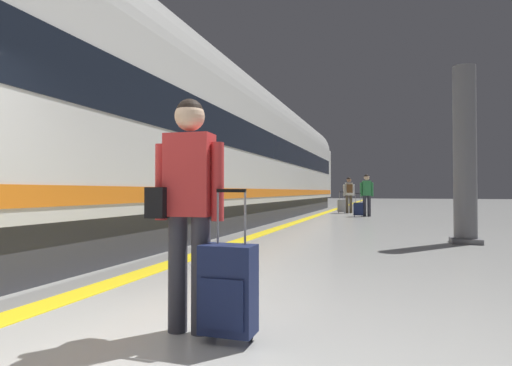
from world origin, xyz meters
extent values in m
plane|color=#B7B7B2|center=(0.00, 0.00, 0.00)|extent=(120.00, 120.00, 0.00)
cube|color=yellow|center=(-0.98, 10.00, 0.00)|extent=(0.36, 80.00, 0.01)
cube|color=slate|center=(-1.26, 10.00, 0.00)|extent=(0.52, 80.00, 0.01)
cube|color=#38383D|center=(-2.99, 9.07, 0.35)|extent=(2.67, 29.67, 0.70)
cube|color=silver|center=(-2.99, 9.07, 2.15)|extent=(2.90, 30.91, 2.90)
cylinder|color=silver|center=(-2.99, 9.07, 3.55)|extent=(2.84, 30.29, 2.84)
cube|color=black|center=(-2.99, 9.07, 2.50)|extent=(2.93, 29.05, 0.80)
cube|color=orange|center=(-2.99, 9.07, 1.00)|extent=(2.94, 30.29, 0.24)
cube|color=gray|center=(-4.45, 13.70, 1.90)|extent=(0.02, 0.90, 2.00)
cylinder|color=#383842|center=(0.71, 0.74, 0.43)|extent=(0.14, 0.14, 0.86)
cylinder|color=#383842|center=(0.52, 0.73, 0.43)|extent=(0.14, 0.14, 0.86)
cube|color=red|center=(0.61, 0.74, 1.17)|extent=(0.36, 0.23, 0.62)
cylinder|color=red|center=(0.84, 0.74, 1.12)|extent=(0.09, 0.09, 0.58)
cylinder|color=red|center=(0.39, 0.71, 1.12)|extent=(0.09, 0.09, 0.58)
sphere|color=beige|center=(0.61, 0.74, 1.62)|extent=(0.23, 0.23, 0.23)
sphere|color=black|center=(0.61, 0.74, 1.64)|extent=(0.21, 0.21, 0.21)
cube|color=black|center=(0.41, 0.69, 0.97)|extent=(0.16, 0.30, 0.23)
cube|color=#19234C|center=(0.96, 0.65, 0.37)|extent=(0.38, 0.22, 0.62)
cube|color=#19234C|center=(0.96, 0.53, 0.29)|extent=(0.31, 0.02, 0.34)
cylinder|color=black|center=(1.11, 0.71, 0.03)|extent=(0.02, 0.06, 0.06)
cylinder|color=black|center=(0.82, 0.71, 0.03)|extent=(0.02, 0.06, 0.06)
cylinder|color=gray|center=(1.07, 0.70, 0.87)|extent=(0.02, 0.02, 0.38)
cylinder|color=gray|center=(0.86, 0.70, 0.87)|extent=(0.02, 0.02, 0.38)
cube|color=black|center=(0.96, 0.70, 1.06)|extent=(0.22, 0.02, 0.02)
cylinder|color=#383842|center=(1.04, 15.75, 0.43)|extent=(0.14, 0.14, 0.87)
cylinder|color=#383842|center=(1.22, 15.79, 0.43)|extent=(0.14, 0.14, 0.87)
cube|color=#338C4C|center=(1.13, 15.77, 1.18)|extent=(0.39, 0.27, 0.62)
cylinder|color=#338C4C|center=(0.90, 15.73, 1.13)|extent=(0.09, 0.09, 0.58)
cylinder|color=#338C4C|center=(1.35, 15.82, 1.13)|extent=(0.09, 0.09, 0.58)
sphere|color=beige|center=(1.13, 15.77, 1.62)|extent=(0.23, 0.23, 0.23)
sphere|color=black|center=(1.13, 15.77, 1.65)|extent=(0.21, 0.21, 0.21)
cube|color=#19234C|center=(0.81, 15.45, 0.32)|extent=(0.38, 0.23, 0.52)
cube|color=#19234C|center=(0.81, 15.57, 0.26)|extent=(0.31, 0.02, 0.29)
cylinder|color=black|center=(0.66, 15.39, 0.03)|extent=(0.02, 0.06, 0.06)
cylinder|color=black|center=(0.95, 15.38, 0.03)|extent=(0.02, 0.06, 0.06)
cylinder|color=gray|center=(0.70, 15.40, 0.77)|extent=(0.02, 0.02, 0.38)
cylinder|color=gray|center=(0.91, 15.39, 0.77)|extent=(0.02, 0.02, 0.38)
cube|color=black|center=(0.81, 15.39, 0.96)|extent=(0.22, 0.03, 0.02)
cylinder|color=brown|center=(0.08, 18.25, 0.43)|extent=(0.14, 0.14, 0.85)
cylinder|color=brown|center=(0.25, 18.31, 0.43)|extent=(0.14, 0.14, 0.85)
cube|color=silver|center=(0.17, 18.28, 1.16)|extent=(0.39, 0.30, 0.61)
cylinder|color=silver|center=(-0.05, 18.22, 1.11)|extent=(0.09, 0.09, 0.57)
cylinder|color=silver|center=(0.38, 18.35, 1.11)|extent=(0.09, 0.09, 0.57)
sphere|color=#A37556|center=(0.17, 18.28, 1.60)|extent=(0.22, 0.22, 0.22)
sphere|color=black|center=(0.17, 18.28, 1.62)|extent=(0.21, 0.21, 0.21)
cube|color=brown|center=(0.21, 18.13, 1.18)|extent=(0.29, 0.21, 0.41)
cube|color=#9E9EA3|center=(-0.15, 17.98, 0.35)|extent=(0.41, 0.28, 0.58)
cube|color=#9E9EA3|center=(-0.17, 18.10, 0.28)|extent=(0.31, 0.07, 0.32)
cylinder|color=black|center=(-0.28, 17.89, 0.03)|extent=(0.03, 0.06, 0.06)
cylinder|color=black|center=(0.00, 17.94, 0.03)|extent=(0.03, 0.06, 0.06)
cylinder|color=gray|center=(-0.25, 17.91, 0.83)|extent=(0.02, 0.02, 0.38)
cylinder|color=gray|center=(-0.04, 17.95, 0.83)|extent=(0.02, 0.02, 0.38)
cube|color=black|center=(-0.14, 17.93, 1.02)|extent=(0.22, 0.06, 0.02)
cylinder|color=slate|center=(3.50, 7.21, 1.80)|extent=(0.44, 0.44, 3.60)
cube|color=slate|center=(3.50, 7.21, 0.05)|extent=(0.56, 0.56, 0.10)
camera|label=1|loc=(2.04, -2.05, 1.05)|focal=28.99mm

